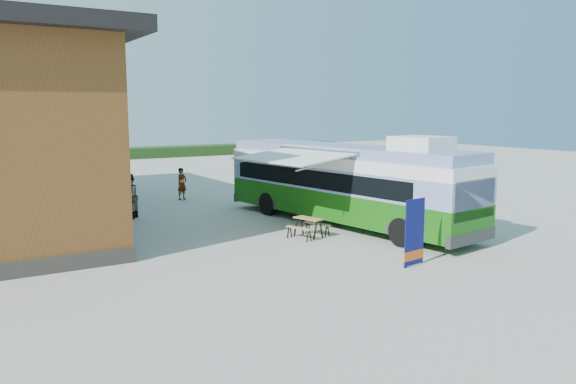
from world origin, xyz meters
TOP-DOWN VIEW (x-y plane):
  - ground at (0.00, 0.00)m, footprint 100.00×100.00m
  - hedge at (8.00, 38.00)m, footprint 40.00×3.00m
  - bus at (2.66, 1.27)m, footprint 4.26×12.58m
  - awning at (0.30, 1.28)m, footprint 3.40×4.85m
  - banner at (0.66, -4.89)m, footprint 0.90×0.26m
  - picnic_table at (0.07, 0.04)m, footprint 1.55×1.45m
  - person_a at (-0.74, 10.92)m, footprint 0.73×0.63m
  - person_b at (-4.61, 7.11)m, footprint 1.18×1.22m
  - slurry_tanker at (-5.70, 15.87)m, footprint 1.71×5.55m

SIDE VIEW (x-z plane):
  - ground at x=0.00m, z-range 0.00..0.00m
  - hedge at x=8.00m, z-range 0.00..1.00m
  - picnic_table at x=0.07m, z-range 0.18..0.92m
  - banner at x=0.66m, z-range -0.19..1.89m
  - person_a at x=-0.74m, z-range 0.00..1.70m
  - person_b at x=-4.61m, z-range 0.00..1.98m
  - slurry_tanker at x=-5.70m, z-range 0.16..2.20m
  - bus at x=2.66m, z-range -0.08..3.71m
  - awning at x=0.30m, z-range 2.48..3.02m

